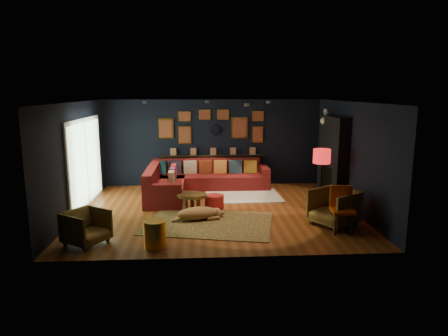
{
  "coord_description": "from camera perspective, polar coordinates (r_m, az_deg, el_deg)",
  "views": [
    {
      "loc": [
        -0.39,
        -9.26,
        2.85
      ],
      "look_at": [
        0.19,
        0.3,
        0.99
      ],
      "focal_mm": 32.0,
      "sensor_mm": 36.0,
      "label": 1
    }
  ],
  "objects": [
    {
      "name": "shag_rug",
      "position": [
        11.0,
        2.7,
        -3.99
      ],
      "size": [
        2.08,
        1.55,
        0.03
      ],
      "primitive_type": "cube",
      "rotation": [
        0.0,
        0.0,
        0.03
      ],
      "color": "silver",
      "rests_on": "ground"
    },
    {
      "name": "fireplace",
      "position": [
        10.9,
        15.25,
        0.92
      ],
      "size": [
        0.31,
        1.6,
        2.2
      ],
      "color": "black",
      "rests_on": "ground"
    },
    {
      "name": "armchair_right",
      "position": [
        8.88,
        15.41,
        -5.22
      ],
      "size": [
        1.12,
        1.14,
        0.87
      ],
      "primitive_type": "imported",
      "rotation": [
        0.0,
        0.0,
        -0.99
      ],
      "color": "gold",
      "rests_on": "ground"
    },
    {
      "name": "room_walls",
      "position": [
        9.36,
        -1.02,
        3.25
      ],
      "size": [
        6.5,
        6.5,
        6.5
      ],
      "color": "black",
      "rests_on": "ground"
    },
    {
      "name": "sunburst_mirror",
      "position": [
        12.05,
        -1.1,
        5.49
      ],
      "size": [
        0.47,
        0.16,
        0.47
      ],
      "color": "silver",
      "rests_on": "room_walls"
    },
    {
      "name": "orange_chair",
      "position": [
        8.5,
        16.5,
        -5.13
      ],
      "size": [
        0.49,
        0.49,
        0.95
      ],
      "rotation": [
        0.0,
        0.0,
        -0.1
      ],
      "color": "black",
      "rests_on": "ground"
    },
    {
      "name": "floor",
      "position": [
        9.7,
        -0.99,
        -6.12
      ],
      "size": [
        6.5,
        6.5,
        0.0
      ],
      "primitive_type": "plane",
      "color": "brown",
      "rests_on": "ground"
    },
    {
      "name": "sectional",
      "position": [
        11.36,
        -4.49,
        -1.92
      ],
      "size": [
        3.41,
        2.69,
        0.86
      ],
      "color": "maroon",
      "rests_on": "ground"
    },
    {
      "name": "deer_head",
      "position": [
        11.26,
        14.93,
        6.54
      ],
      "size": [
        0.5,
        0.28,
        0.45
      ],
      "color": "white",
      "rests_on": "fireplace"
    },
    {
      "name": "leopard_rug",
      "position": [
        8.8,
        -2.15,
        -7.88
      ],
      "size": [
        3.05,
        2.45,
        0.02
      ],
      "primitive_type": "cube",
      "rotation": [
        0.0,
        0.0,
        -0.21
      ],
      "color": "#B08849",
      "rests_on": "ground"
    },
    {
      "name": "ceiling_spots",
      "position": [
        10.07,
        -1.24,
        9.32
      ],
      "size": [
        3.3,
        2.5,
        0.06
      ],
      "color": "black",
      "rests_on": "room_walls"
    },
    {
      "name": "coffee_table",
      "position": [
        9.63,
        -4.59,
        -4.14
      ],
      "size": [
        0.94,
        0.82,
        0.4
      ],
      "rotation": [
        0.0,
        0.0,
        -0.32
      ],
      "color": "brown",
      "rests_on": "shag_rug"
    },
    {
      "name": "gallery_wall",
      "position": [
        12.03,
        -1.64,
        6.0
      ],
      "size": [
        3.15,
        0.04,
        1.02
      ],
      "color": "gold",
      "rests_on": "room_walls"
    },
    {
      "name": "dog",
      "position": [
        8.97,
        -3.82,
        -6.14
      ],
      "size": [
        1.37,
        0.89,
        0.4
      ],
      "primitive_type": null,
      "rotation": [
        0.0,
        0.0,
        0.23
      ],
      "color": "#A56F46",
      "rests_on": "leopard_rug"
    },
    {
      "name": "sliding_door",
      "position": [
        10.41,
        -19.14,
        0.68
      ],
      "size": [
        0.06,
        2.8,
        2.2
      ],
      "color": "white",
      "rests_on": "ground"
    },
    {
      "name": "floor_lamp",
      "position": [
        9.79,
        13.78,
        1.22
      ],
      "size": [
        0.41,
        0.41,
        1.49
      ],
      "color": "black",
      "rests_on": "ground"
    },
    {
      "name": "ledge",
      "position": [
        12.1,
        -1.55,
        1.79
      ],
      "size": [
        3.2,
        0.12,
        0.04
      ],
      "primitive_type": "cube",
      "color": "black",
      "rests_on": "room_walls"
    },
    {
      "name": "gold_stool",
      "position": [
        7.55,
        -9.84,
        -9.29
      ],
      "size": [
        0.41,
        0.41,
        0.51
      ],
      "primitive_type": "cylinder",
      "color": "gold",
      "rests_on": "ground"
    },
    {
      "name": "armchair_left",
      "position": [
        8.0,
        -19.09,
        -7.79
      ],
      "size": [
        0.93,
        0.94,
        0.72
      ],
      "primitive_type": "imported",
      "rotation": [
        0.0,
        0.0,
        0.98
      ],
      "color": "gold",
      "rests_on": "ground"
    },
    {
      "name": "pouf",
      "position": [
        9.84,
        -1.39,
        -4.77
      ],
      "size": [
        0.47,
        0.47,
        0.31
      ],
      "primitive_type": "cylinder",
      "color": "#A31C1B",
      "rests_on": "shag_rug"
    }
  ]
}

